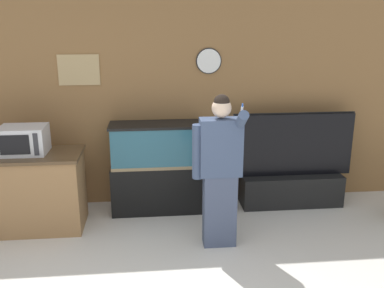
# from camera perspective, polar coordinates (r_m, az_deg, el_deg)

# --- Properties ---
(wall_back_paneled) EXTENTS (10.00, 0.08, 2.60)m
(wall_back_paneled) POSITION_cam_1_polar(r_m,az_deg,el_deg) (5.47, -5.71, 5.26)
(wall_back_paneled) COLOR olive
(wall_back_paneled) RESTS_ON ground_plane
(counter_island) EXTENTS (1.33, 0.64, 0.90)m
(counter_island) POSITION_cam_1_polar(r_m,az_deg,el_deg) (5.27, -21.37, -5.90)
(counter_island) COLOR olive
(counter_island) RESTS_ON ground_plane
(microwave) EXTENTS (0.51, 0.39, 0.31)m
(microwave) POSITION_cam_1_polar(r_m,az_deg,el_deg) (5.10, -21.56, 0.50)
(microwave) COLOR silver
(microwave) RESTS_ON counter_island
(aquarium_on_stand) EXTENTS (1.18, 0.43, 1.13)m
(aquarium_on_stand) POSITION_cam_1_polar(r_m,az_deg,el_deg) (5.35, -4.45, -3.15)
(aquarium_on_stand) COLOR black
(aquarium_on_stand) RESTS_ON ground_plane
(tv_on_stand) EXTENTS (1.56, 0.40, 1.22)m
(tv_on_stand) POSITION_cam_1_polar(r_m,az_deg,el_deg) (5.72, 13.09, -4.47)
(tv_on_stand) COLOR black
(tv_on_stand) RESTS_ON ground_plane
(person_standing) EXTENTS (0.52, 0.39, 1.64)m
(person_standing) POSITION_cam_1_polar(r_m,az_deg,el_deg) (4.43, 3.69, -3.43)
(person_standing) COLOR #424C66
(person_standing) RESTS_ON ground_plane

